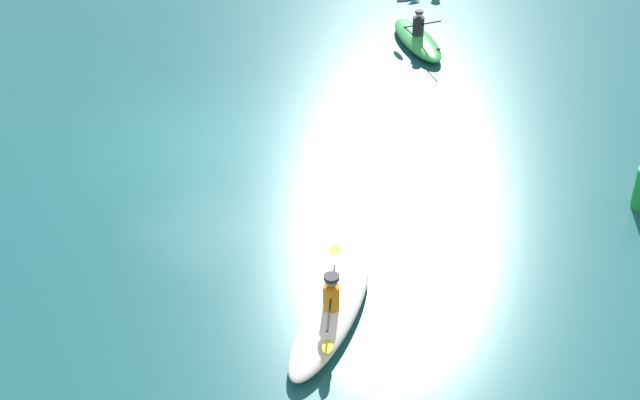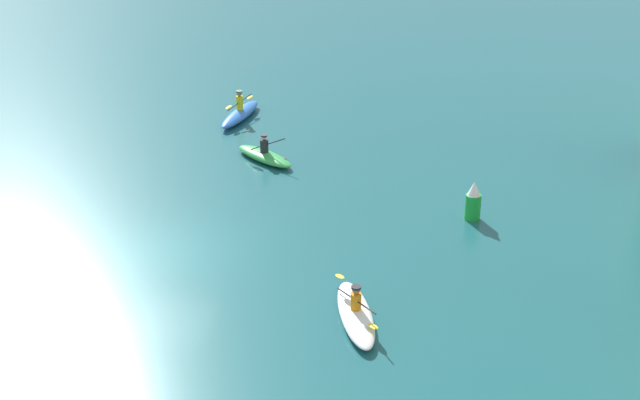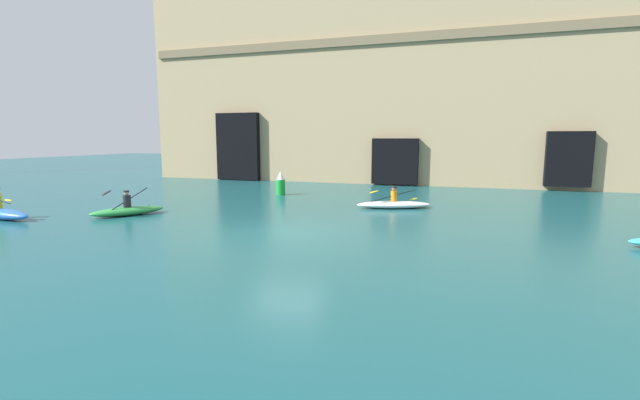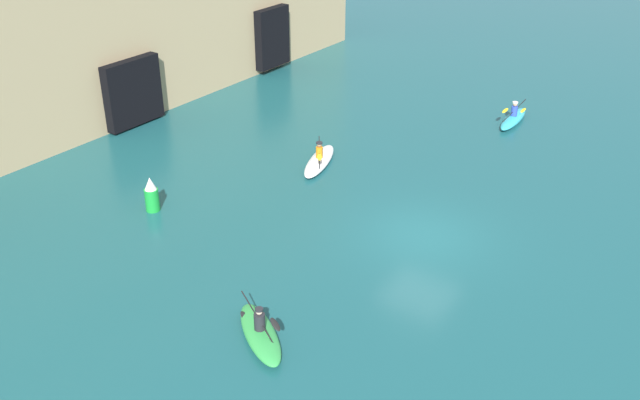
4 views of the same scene
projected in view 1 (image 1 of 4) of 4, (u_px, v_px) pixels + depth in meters
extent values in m
plane|color=#195156|center=(190.00, 142.00, 20.04)|extent=(120.00, 120.00, 0.00)
ellipsoid|color=green|center=(417.00, 40.00, 24.16)|extent=(2.32, 2.81, 0.35)
cylinder|color=#232328|center=(418.00, 26.00, 23.93)|extent=(0.31, 0.31, 0.48)
sphere|color=beige|center=(419.00, 14.00, 23.74)|extent=(0.18, 0.18, 0.18)
cylinder|color=#232328|center=(419.00, 12.00, 23.70)|extent=(0.23, 0.23, 0.06)
cylinder|color=black|center=(418.00, 25.00, 23.91)|extent=(0.65, 1.76, 0.92)
ellipsoid|color=black|center=(402.00, 1.00, 24.27)|extent=(0.31, 0.45, 0.24)
ellipsoid|color=black|center=(436.00, 49.00, 23.56)|extent=(0.31, 0.45, 0.24)
ellipsoid|color=white|center=(331.00, 315.00, 15.00)|extent=(3.42, 1.88, 0.33)
cylinder|color=orange|center=(331.00, 297.00, 14.78)|extent=(0.28, 0.28, 0.46)
sphere|color=#9E704C|center=(331.00, 281.00, 14.59)|extent=(0.21, 0.21, 0.21)
cylinder|color=#232328|center=(331.00, 277.00, 14.54)|extent=(0.26, 0.26, 0.06)
cylinder|color=black|center=(331.00, 296.00, 14.77)|extent=(1.83, 1.33, 0.49)
ellipsoid|color=yellow|center=(328.00, 347.00, 14.06)|extent=(0.46, 0.40, 0.14)
ellipsoid|color=yellow|center=(335.00, 250.00, 15.47)|extent=(0.46, 0.40, 0.14)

